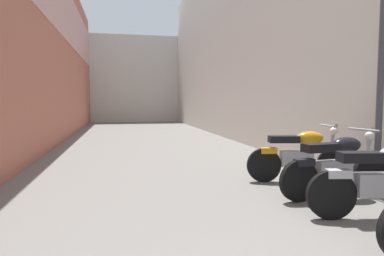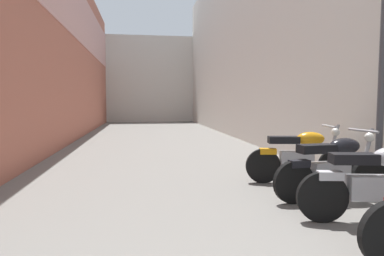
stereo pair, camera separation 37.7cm
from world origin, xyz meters
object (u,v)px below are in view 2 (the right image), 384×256
object	(u,v)px
motorcycle_sixth	(300,155)
street_lamp	(380,2)
motorcycle_fifth	(334,166)
motorcycle_fourth	(378,181)

from	to	relation	value
motorcycle_sixth	street_lamp	distance (m)	2.62
motorcycle_fifth	street_lamp	size ratio (longest dim) A/B	0.38
motorcycle_fourth	motorcycle_sixth	size ratio (longest dim) A/B	1.00
motorcycle_fifth	motorcycle_sixth	distance (m)	1.04
motorcycle_fourth	motorcycle_sixth	distance (m)	1.96
street_lamp	motorcycle_fourth	bearing A→B (deg)	-124.28
motorcycle_fifth	street_lamp	xyz separation A→B (m)	(0.70, 0.11, 2.35)
motorcycle_sixth	street_lamp	world-z (taller)	street_lamp
motorcycle_sixth	motorcycle_fifth	bearing A→B (deg)	-89.99
motorcycle_fifth	motorcycle_sixth	size ratio (longest dim) A/B	1.01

